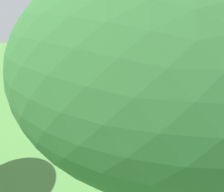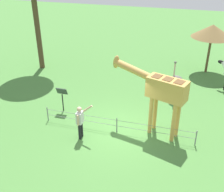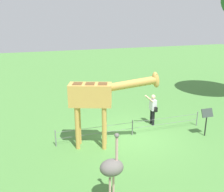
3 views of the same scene
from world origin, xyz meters
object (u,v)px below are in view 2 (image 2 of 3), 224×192
object	(u,v)px
shade_hut_near	(212,31)
info_sign	(62,94)
giraffe	(160,90)
ostrich	(176,80)
visitor	(80,120)

from	to	relation	value
shade_hut_near	info_sign	xyz separation A→B (m)	(7.18, 7.40, -1.85)
giraffe	shade_hut_near	xyz separation A→B (m)	(-2.22, -7.95, 0.63)
shade_hut_near	info_sign	size ratio (longest dim) A/B	2.45
giraffe	ostrich	bearing A→B (deg)	-98.10
shade_hut_near	info_sign	world-z (taller)	shade_hut_near
visitor	ostrich	bearing A→B (deg)	-127.66
ostrich	shade_hut_near	distance (m)	5.12
ostrich	info_sign	distance (m)	6.16
giraffe	visitor	bearing A→B (deg)	23.13
ostrich	visitor	bearing A→B (deg)	52.34
info_sign	shade_hut_near	bearing A→B (deg)	-134.15
giraffe	info_sign	bearing A→B (deg)	-6.29
visitor	giraffe	bearing A→B (deg)	-156.87
shade_hut_near	giraffe	bearing A→B (deg)	74.36
visitor	ostrich	distance (m)	6.04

